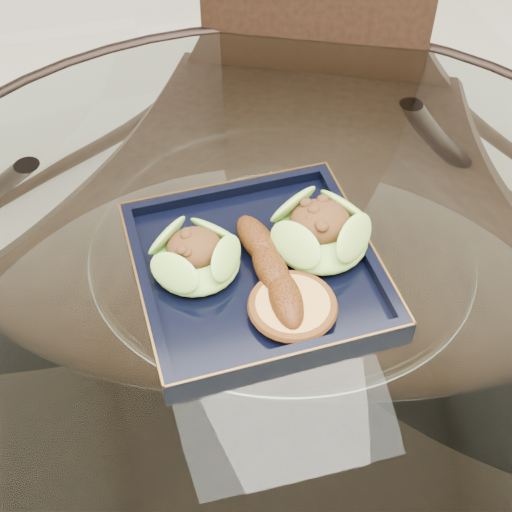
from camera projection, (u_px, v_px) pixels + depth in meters
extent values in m
cylinder|color=white|center=(280.00, 279.00, 0.84)|extent=(1.10, 1.10, 0.01)
torus|color=black|center=(280.00, 279.00, 0.84)|extent=(1.13, 1.13, 0.02)
torus|color=black|center=(272.00, 502.00, 1.31)|extent=(0.81, 0.81, 0.02)
cylinder|color=black|center=(378.00, 272.00, 1.35)|extent=(0.04, 0.04, 0.75)
cylinder|color=black|center=(80.00, 331.00, 1.25)|extent=(0.04, 0.04, 0.75)
cube|color=black|center=(293.00, 244.00, 1.30)|extent=(0.52, 0.52, 0.04)
cube|color=black|center=(312.00, 70.00, 1.23)|extent=(0.36, 0.18, 0.43)
cylinder|color=black|center=(190.00, 378.00, 1.38)|extent=(0.03, 0.03, 0.42)
cylinder|color=black|center=(365.00, 403.00, 1.34)|extent=(0.03, 0.03, 0.42)
cylinder|color=black|center=(224.00, 251.00, 1.60)|extent=(0.03, 0.03, 0.42)
cylinder|color=black|center=(375.00, 269.00, 1.57)|extent=(0.03, 0.03, 0.42)
cube|color=black|center=(256.00, 273.00, 0.82)|extent=(0.28, 0.28, 0.02)
ellipsoid|color=#5C8D28|center=(196.00, 258.00, 0.80)|extent=(0.13, 0.13, 0.04)
ellipsoid|color=#5B972B|center=(320.00, 233.00, 0.82)|extent=(0.13, 0.13, 0.04)
ellipsoid|color=#5B2809|center=(271.00, 269.00, 0.79)|extent=(0.05, 0.17, 0.03)
cylinder|color=gold|center=(293.00, 307.00, 0.77)|extent=(0.10, 0.10, 0.02)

